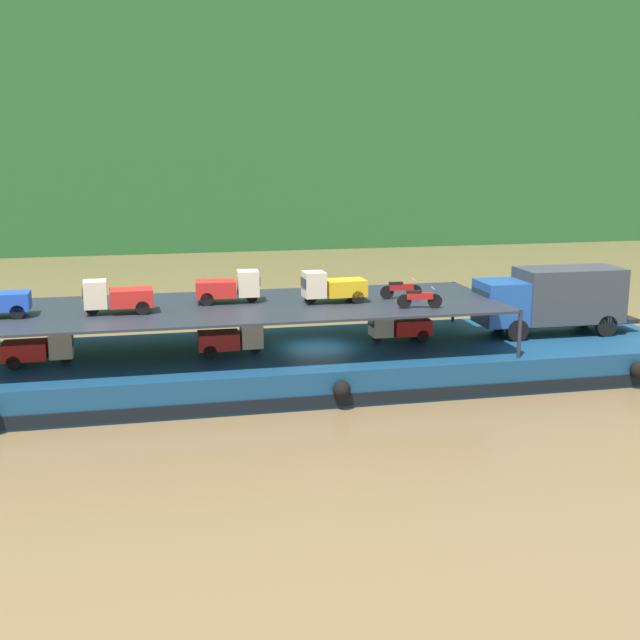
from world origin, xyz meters
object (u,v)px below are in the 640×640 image
object	(u,v)px
mini_truck_lower_stern	(40,348)
mini_truck_upper_mid	(117,297)
covered_lorry	(553,298)
mini_truck_upper_fore	(229,287)
mini_truck_lower_mid	(399,326)
mini_truck_lower_aft	(232,338)
motorcycle_upper_port	(419,298)
mini_truck_upper_bow	(333,287)
motorcycle_upper_centre	(401,289)
cargo_barge	(318,363)

from	to	relation	value
mini_truck_lower_stern	mini_truck_upper_mid	size ratio (longest dim) A/B	0.99
covered_lorry	mini_truck_upper_fore	distance (m)	15.08
mini_truck_lower_stern	mini_truck_lower_mid	distance (m)	15.39
mini_truck_lower_aft	motorcycle_upper_port	xyz separation A→B (m)	(7.67, -1.77, 1.74)
mini_truck_lower_stern	mini_truck_upper_bow	bearing A→B (deg)	1.25
mini_truck_lower_aft	motorcycle_upper_centre	bearing A→B (deg)	3.50
mini_truck_lower_aft	motorcycle_upper_centre	distance (m)	7.81
covered_lorry	cargo_barge	bearing A→B (deg)	-179.49
mini_truck_lower_mid	motorcycle_upper_centre	bearing A→B (deg)	-96.41
mini_truck_lower_stern	mini_truck_lower_mid	world-z (taller)	same
mini_truck_upper_mid	mini_truck_upper_bow	bearing A→B (deg)	2.42
cargo_barge	motorcycle_upper_centre	distance (m)	4.94
motorcycle_upper_port	mini_truck_upper_bow	bearing A→B (deg)	147.84
mini_truck_upper_bow	motorcycle_upper_port	world-z (taller)	mini_truck_upper_bow
covered_lorry	motorcycle_upper_port	bearing A→B (deg)	-162.67
mini_truck_upper_fore	mini_truck_upper_bow	xyz separation A→B (m)	(4.39, -0.93, 0.00)
covered_lorry	mini_truck_upper_fore	xyz separation A→B (m)	(-15.04, 0.65, 1.00)
covered_lorry	mini_truck_upper_fore	world-z (taller)	mini_truck_upper_fore
mini_truck_lower_aft	motorcycle_upper_centre	world-z (taller)	motorcycle_upper_centre
cargo_barge	mini_truck_lower_aft	xyz separation A→B (m)	(-3.83, -0.44, 1.44)
mini_truck_lower_mid	motorcycle_upper_port	distance (m)	3.09
mini_truck_lower_aft	motorcycle_upper_port	size ratio (longest dim) A/B	1.45
mini_truck_upper_fore	motorcycle_upper_port	size ratio (longest dim) A/B	1.47
cargo_barge	motorcycle_upper_port	xyz separation A→B (m)	(3.84, -2.22, 3.18)
mini_truck_lower_stern	mini_truck_upper_fore	xyz separation A→B (m)	(7.79, 1.20, 2.00)
covered_lorry	mini_truck_upper_bow	world-z (taller)	mini_truck_upper_bow
mini_truck_upper_bow	mini_truck_lower_mid	bearing A→B (deg)	9.27
mini_truck_upper_mid	mini_truck_upper_bow	xyz separation A→B (m)	(9.05, 0.38, 0.00)
mini_truck_upper_mid	motorcycle_upper_centre	bearing A→B (deg)	2.78
mini_truck_lower_stern	motorcycle_upper_port	xyz separation A→B (m)	(15.40, -1.76, 1.74)
mini_truck_lower_stern	mini_truck_upper_fore	bearing A→B (deg)	8.75
covered_lorry	mini_truck_upper_bow	xyz separation A→B (m)	(-10.64, -0.29, 1.00)
mini_truck_upper_bow	mini_truck_upper_mid	bearing A→B (deg)	-177.58
covered_lorry	mini_truck_lower_mid	size ratio (longest dim) A/B	2.85
motorcycle_upper_centre	mini_truck_lower_stern	bearing A→B (deg)	-178.23
mini_truck_lower_mid	mini_truck_upper_fore	size ratio (longest dim) A/B	0.99
covered_lorry	motorcycle_upper_port	size ratio (longest dim) A/B	4.16
mini_truck_lower_stern	motorcycle_upper_centre	size ratio (longest dim) A/B	1.45
mini_truck_lower_aft	covered_lorry	bearing A→B (deg)	2.06
mini_truck_upper_bow	motorcycle_upper_port	bearing A→B (deg)	-32.16
motorcycle_upper_centre	mini_truck_upper_bow	bearing A→B (deg)	-176.19
covered_lorry	mini_truck_upper_fore	bearing A→B (deg)	177.54
covered_lorry	mini_truck_upper_bow	bearing A→B (deg)	-178.45
covered_lorry	motorcycle_upper_port	xyz separation A→B (m)	(-7.42, -2.32, 0.74)
motorcycle_upper_port	mini_truck_lower_mid	bearing A→B (deg)	90.76
mini_truck_lower_stern	mini_truck_upper_mid	xyz separation A→B (m)	(3.13, -0.12, 2.00)
cargo_barge	mini_truck_upper_bow	xyz separation A→B (m)	(0.62, -0.19, 3.44)
covered_lorry	mini_truck_upper_fore	size ratio (longest dim) A/B	2.82
mini_truck_lower_aft	mini_truck_upper_mid	distance (m)	5.02
cargo_barge	mini_truck_lower_stern	size ratio (longest dim) A/B	11.81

